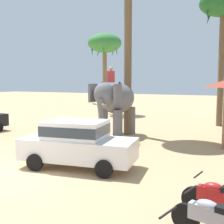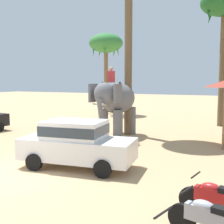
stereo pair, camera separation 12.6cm
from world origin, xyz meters
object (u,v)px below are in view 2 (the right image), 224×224
(elephant_with_mahout, at_px, (116,101))
(motorcycle_second_in_row, at_px, (210,219))
(car_sedan_foreground, at_px, (76,142))
(motorcycle_mid_row, at_px, (217,199))
(palm_tree_behind_elephant, at_px, (106,45))

(elephant_with_mahout, xyz_separation_m, motorcycle_second_in_row, (6.36, -8.75, -1.53))
(car_sedan_foreground, height_order, elephant_with_mahout, elephant_with_mahout)
(motorcycle_second_in_row, distance_m, motorcycle_mid_row, 1.08)
(car_sedan_foreground, height_order, motorcycle_mid_row, car_sedan_foreground)
(motorcycle_second_in_row, bearing_deg, elephant_with_mahout, 126.04)
(car_sedan_foreground, distance_m, motorcycle_second_in_row, 5.88)
(motorcycle_second_in_row, bearing_deg, palm_tree_behind_elephant, 123.45)
(motorcycle_mid_row, height_order, palm_tree_behind_elephant, palm_tree_behind_elephant)
(elephant_with_mahout, bearing_deg, palm_tree_behind_elephant, 121.06)
(car_sedan_foreground, relative_size, elephant_with_mahout, 1.11)
(elephant_with_mahout, bearing_deg, car_sedan_foreground, -77.51)
(motorcycle_mid_row, bearing_deg, motorcycle_second_in_row, -89.17)
(motorcycle_mid_row, xyz_separation_m, palm_tree_behind_elephant, (-12.41, 17.73, 6.05))
(car_sedan_foreground, distance_m, motorcycle_mid_row, 5.41)
(motorcycle_mid_row, relative_size, palm_tree_behind_elephant, 0.24)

